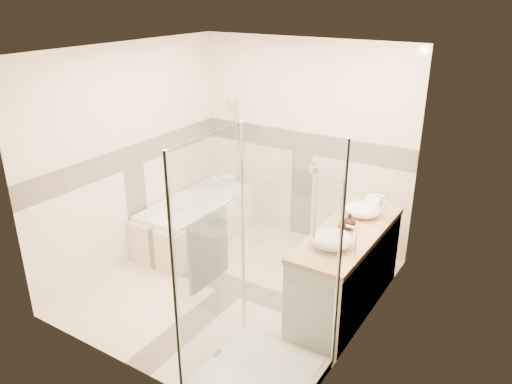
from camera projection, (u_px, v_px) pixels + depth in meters
The scene contains 12 objects.
room at pixel (239, 179), 4.93m from camera, with size 2.82×3.02×2.52m.
bathtub at pixel (198, 218), 6.32m from camera, with size 0.75×1.70×0.56m.
vanity at pixel (346, 269), 4.95m from camera, with size 0.58×1.62×0.85m.
shower_enclosure at pixel (252, 320), 4.07m from camera, with size 0.96×0.93×2.04m.
vessel_sink_near at pixel (363, 209), 5.08m from camera, with size 0.36×0.36×0.15m, color white.
vessel_sink_far at pixel (331, 239), 4.47m from camera, with size 0.39×0.39×0.15m, color white.
faucet_near at pixel (384, 206), 4.94m from camera, with size 0.12×0.03×0.28m.
faucet_far at pixel (355, 237), 4.33m from camera, with size 0.11×0.03×0.26m.
amenity_bottle_a at pixel (343, 227), 4.67m from camera, with size 0.08×0.08×0.18m, color black.
amenity_bottle_b at pixel (349, 221), 4.80m from camera, with size 0.13×0.13×0.17m, color black.
folded_towels at pixel (373, 202), 5.32m from camera, with size 0.16×0.26×0.08m, color white.
rolled_towel at pixel (229, 178), 6.82m from camera, with size 0.09×0.09×0.20m, color white.
Camera 1 is at (2.65, -3.80, 3.02)m, focal length 35.00 mm.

